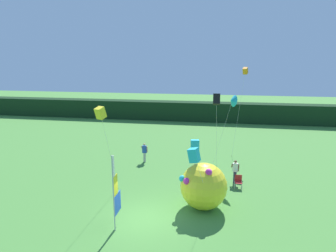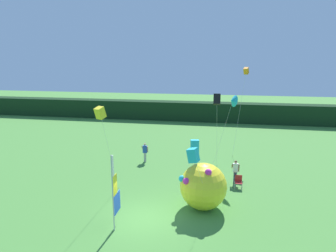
{
  "view_description": "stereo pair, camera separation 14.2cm",
  "coord_description": "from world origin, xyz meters",
  "px_view_note": "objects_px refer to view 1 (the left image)",
  "views": [
    {
      "loc": [
        3.71,
        -14.14,
        8.64
      ],
      "look_at": [
        0.58,
        3.97,
        4.42
      ],
      "focal_mm": 30.95,
      "sensor_mm": 36.0,
      "label": 1
    },
    {
      "loc": [
        3.85,
        -14.11,
        8.64
      ],
      "look_at": [
        0.58,
        3.97,
        4.42
      ],
      "focal_mm": 30.95,
      "sensor_mm": 36.0,
      "label": 2
    }
  ],
  "objects_px": {
    "banner_flag": "(116,193)",
    "kite_yellow_box_1": "(101,113)",
    "person_mid_field": "(144,152)",
    "folding_chair": "(238,181)",
    "kite_cyan_box_2": "(195,146)",
    "person_near_banner": "(235,171)",
    "kite_cyan_delta_5": "(232,101)",
    "inflatable_balloon": "(204,186)",
    "kite_cyan_box_4": "(194,155)",
    "kite_orange_box_0": "(245,72)",
    "kite_black_box_3": "(217,100)"
  },
  "relations": [
    {
      "from": "banner_flag",
      "to": "kite_yellow_box_1",
      "type": "height_order",
      "value": "kite_yellow_box_1"
    },
    {
      "from": "person_mid_field",
      "to": "folding_chair",
      "type": "relative_size",
      "value": 1.89
    },
    {
      "from": "folding_chair",
      "to": "kite_yellow_box_1",
      "type": "height_order",
      "value": "kite_yellow_box_1"
    },
    {
      "from": "banner_flag",
      "to": "kite_cyan_box_2",
      "type": "xyz_separation_m",
      "value": [
        3.74,
        3.66,
        1.61
      ]
    },
    {
      "from": "folding_chair",
      "to": "person_near_banner",
      "type": "bearing_deg",
      "value": 103.98
    },
    {
      "from": "banner_flag",
      "to": "person_mid_field",
      "type": "distance_m",
      "value": 10.13
    },
    {
      "from": "kite_yellow_box_1",
      "to": "kite_cyan_delta_5",
      "type": "distance_m",
      "value": 10.26
    },
    {
      "from": "banner_flag",
      "to": "inflatable_balloon",
      "type": "height_order",
      "value": "banner_flag"
    },
    {
      "from": "folding_chair",
      "to": "kite_yellow_box_1",
      "type": "xyz_separation_m",
      "value": [
        -7.86,
        -4.53,
        5.29
      ]
    },
    {
      "from": "kite_cyan_box_2",
      "to": "kite_cyan_delta_5",
      "type": "relative_size",
      "value": 0.65
    },
    {
      "from": "person_mid_field",
      "to": "inflatable_balloon",
      "type": "height_order",
      "value": "inflatable_balloon"
    },
    {
      "from": "person_near_banner",
      "to": "kite_cyan_box_2",
      "type": "distance_m",
      "value": 4.96
    },
    {
      "from": "inflatable_balloon",
      "to": "folding_chair",
      "type": "xyz_separation_m",
      "value": [
        2.24,
        3.21,
        -0.88
      ]
    },
    {
      "from": "person_near_banner",
      "to": "kite_cyan_box_4",
      "type": "bearing_deg",
      "value": -109.55
    },
    {
      "from": "kite_orange_box_0",
      "to": "kite_yellow_box_1",
      "type": "height_order",
      "value": "kite_orange_box_0"
    },
    {
      "from": "inflatable_balloon",
      "to": "person_near_banner",
      "type": "bearing_deg",
      "value": 62.97
    },
    {
      "from": "folding_chair",
      "to": "kite_yellow_box_1",
      "type": "distance_m",
      "value": 10.5
    },
    {
      "from": "banner_flag",
      "to": "kite_black_box_3",
      "type": "xyz_separation_m",
      "value": [
        4.91,
        8.27,
        3.84
      ]
    },
    {
      "from": "folding_chair",
      "to": "kite_black_box_3",
      "type": "height_order",
      "value": "kite_black_box_3"
    },
    {
      "from": "kite_orange_box_0",
      "to": "kite_cyan_box_4",
      "type": "distance_m",
      "value": 14.48
    },
    {
      "from": "inflatable_balloon",
      "to": "kite_black_box_3",
      "type": "xyz_separation_m",
      "value": [
        0.55,
        5.4,
        4.41
      ]
    },
    {
      "from": "kite_orange_box_0",
      "to": "person_mid_field",
      "type": "bearing_deg",
      "value": -156.0
    },
    {
      "from": "banner_flag",
      "to": "folding_chair",
      "type": "xyz_separation_m",
      "value": [
        6.61,
        6.09,
        -1.45
      ]
    },
    {
      "from": "kite_cyan_box_4",
      "to": "kite_cyan_delta_5",
      "type": "distance_m",
      "value": 9.05
    },
    {
      "from": "kite_yellow_box_1",
      "to": "kite_cyan_box_2",
      "type": "height_order",
      "value": "kite_yellow_box_1"
    },
    {
      "from": "person_mid_field",
      "to": "kite_yellow_box_1",
      "type": "xyz_separation_m",
      "value": [
        -0.2,
        -8.47,
        4.9
      ]
    },
    {
      "from": "banner_flag",
      "to": "kite_cyan_box_4",
      "type": "xyz_separation_m",
      "value": [
        3.99,
        0.06,
        2.24
      ]
    },
    {
      "from": "kite_yellow_box_1",
      "to": "banner_flag",
      "type": "bearing_deg",
      "value": -51.11
    },
    {
      "from": "person_near_banner",
      "to": "person_mid_field",
      "type": "height_order",
      "value": "person_near_banner"
    },
    {
      "from": "banner_flag",
      "to": "person_near_banner",
      "type": "relative_size",
      "value": 2.4
    },
    {
      "from": "kite_black_box_3",
      "to": "kite_cyan_box_2",
      "type": "bearing_deg",
      "value": -104.17
    },
    {
      "from": "kite_black_box_3",
      "to": "banner_flag",
      "type": "bearing_deg",
      "value": -120.69
    },
    {
      "from": "kite_cyan_box_4",
      "to": "kite_orange_box_0",
      "type": "bearing_deg",
      "value": 76.4
    },
    {
      "from": "kite_black_box_3",
      "to": "inflatable_balloon",
      "type": "bearing_deg",
      "value": -95.78
    },
    {
      "from": "banner_flag",
      "to": "kite_cyan_delta_5",
      "type": "distance_m",
      "value": 11.27
    },
    {
      "from": "kite_yellow_box_1",
      "to": "folding_chair",
      "type": "bearing_deg",
      "value": 29.97
    },
    {
      "from": "person_near_banner",
      "to": "kite_yellow_box_1",
      "type": "bearing_deg",
      "value": -145.2
    },
    {
      "from": "inflatable_balloon",
      "to": "kite_black_box_3",
      "type": "height_order",
      "value": "kite_black_box_3"
    },
    {
      "from": "person_mid_field",
      "to": "kite_orange_box_0",
      "type": "relative_size",
      "value": 0.21
    },
    {
      "from": "kite_orange_box_0",
      "to": "inflatable_balloon",
      "type": "bearing_deg",
      "value": -105.11
    },
    {
      "from": "kite_orange_box_0",
      "to": "kite_yellow_box_1",
      "type": "xyz_separation_m",
      "value": [
        -8.55,
        -12.18,
        -1.83
      ]
    },
    {
      "from": "banner_flag",
      "to": "kite_black_box_3",
      "type": "bearing_deg",
      "value": 59.31
    },
    {
      "from": "person_near_banner",
      "to": "kite_cyan_delta_5",
      "type": "distance_m",
      "value": 5.12
    },
    {
      "from": "folding_chair",
      "to": "kite_yellow_box_1",
      "type": "bearing_deg",
      "value": -150.03
    },
    {
      "from": "banner_flag",
      "to": "kite_cyan_box_4",
      "type": "bearing_deg",
      "value": 0.86
    },
    {
      "from": "person_mid_field",
      "to": "person_near_banner",
      "type": "bearing_deg",
      "value": -22.82
    },
    {
      "from": "kite_cyan_delta_5",
      "to": "kite_yellow_box_1",
      "type": "bearing_deg",
      "value": -135.49
    },
    {
      "from": "folding_chair",
      "to": "kite_orange_box_0",
      "type": "bearing_deg",
      "value": 84.84
    },
    {
      "from": "kite_black_box_3",
      "to": "person_mid_field",
      "type": "bearing_deg",
      "value": 163.63
    },
    {
      "from": "kite_orange_box_0",
      "to": "kite_cyan_box_4",
      "type": "bearing_deg",
      "value": -103.6
    }
  ]
}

